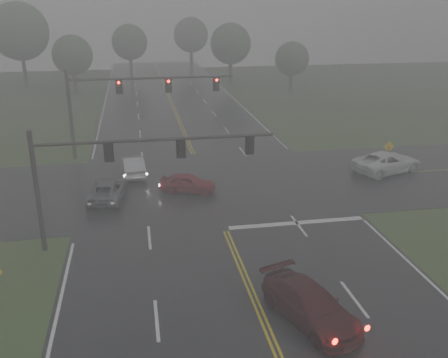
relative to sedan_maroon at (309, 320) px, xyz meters
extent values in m
cube|color=black|center=(-1.94, 15.14, 0.00)|extent=(18.00, 160.00, 0.02)
cube|color=black|center=(-1.94, 17.14, 0.00)|extent=(120.00, 14.00, 0.02)
cube|color=silver|center=(2.56, 9.54, 0.00)|extent=(8.50, 0.50, 0.01)
imported|color=#390A0C|center=(0.00, 0.00, 0.00)|extent=(3.73, 5.64, 1.52)
imported|color=maroon|center=(-3.43, 16.03, 0.00)|extent=(4.27, 2.79, 1.35)
imported|color=#B7BABF|center=(-7.20, 20.41, 0.00)|extent=(1.91, 4.62, 1.49)
imported|color=#56585D|center=(-8.98, 15.67, 0.00)|extent=(2.92, 5.10, 1.34)
imported|color=white|center=(12.62, 17.61, 0.00)|extent=(6.34, 4.34, 1.61)
cylinder|color=black|center=(-12.14, 8.69, 3.37)|extent=(0.26, 0.26, 6.75)
cylinder|color=black|center=(-12.14, 8.69, 6.00)|extent=(0.17, 0.17, 0.75)
cylinder|color=black|center=(-5.76, 8.69, 5.95)|extent=(12.75, 0.17, 0.17)
cube|color=black|center=(-8.31, 8.69, 5.39)|extent=(0.32, 0.26, 0.98)
cube|color=black|center=(-8.31, 8.84, 5.39)|extent=(0.52, 0.03, 1.17)
cube|color=black|center=(-4.48, 8.69, 5.39)|extent=(0.32, 0.26, 0.98)
cube|color=black|center=(-4.48, 8.84, 5.39)|extent=(0.52, 0.03, 1.17)
cube|color=black|center=(-0.66, 8.69, 5.39)|extent=(0.32, 0.26, 0.98)
cube|color=black|center=(-0.66, 8.84, 5.39)|extent=(0.52, 0.03, 1.17)
cylinder|color=black|center=(-12.14, 25.60, 3.82)|extent=(0.30, 0.30, 7.64)
cylinder|color=black|center=(-12.14, 25.60, 6.80)|extent=(0.19, 0.19, 0.85)
cylinder|color=black|center=(-5.24, 25.60, 6.74)|extent=(13.79, 0.19, 0.19)
cube|color=black|center=(-8.00, 25.60, 6.10)|extent=(0.36, 0.30, 1.11)
cube|color=black|center=(-8.00, 25.77, 6.10)|extent=(0.58, 0.03, 1.33)
cylinder|color=#FF0C05|center=(-8.00, 25.43, 6.46)|extent=(0.23, 0.06, 0.23)
cube|color=black|center=(-3.86, 25.60, 6.10)|extent=(0.36, 0.30, 1.11)
cube|color=black|center=(-3.86, 25.77, 6.10)|extent=(0.58, 0.03, 1.33)
cylinder|color=#FF0C05|center=(-3.86, 25.43, 6.46)|extent=(0.23, 0.06, 0.23)
cube|color=black|center=(0.27, 25.60, 6.10)|extent=(0.36, 0.30, 1.11)
cube|color=black|center=(0.27, 25.77, 6.10)|extent=(0.58, 0.03, 1.33)
cylinder|color=#FF0C05|center=(0.27, 25.43, 6.46)|extent=(0.23, 0.06, 0.23)
cylinder|color=black|center=(13.07, 18.34, 0.92)|extent=(0.06, 0.06, 1.85)
cube|color=#E5B00D|center=(13.07, 18.37, 1.85)|extent=(0.97, 0.05, 0.97)
cylinder|color=#2E231E|center=(-15.12, 58.42, 1.60)|extent=(0.56, 0.56, 3.21)
sphere|color=#334830|center=(-15.12, 58.42, 5.53)|extent=(5.71, 5.71, 5.71)
cylinder|color=#2E231E|center=(8.96, 63.96, 1.84)|extent=(0.60, 0.60, 3.67)
sphere|color=#334830|center=(8.96, 63.96, 6.33)|extent=(6.53, 6.53, 6.53)
cylinder|color=#2E231E|center=(-7.01, 74.36, 1.74)|extent=(0.50, 0.50, 3.48)
sphere|color=#334830|center=(-7.01, 74.36, 5.99)|extent=(6.18, 6.18, 6.18)
cylinder|color=#2E231E|center=(16.29, 54.55, 1.40)|extent=(0.53, 0.53, 2.80)
sphere|color=#334830|center=(16.29, 54.55, 4.82)|extent=(4.97, 4.97, 4.97)
cylinder|color=#2E231E|center=(-23.32, 65.75, 2.45)|extent=(0.57, 0.57, 4.90)
sphere|color=#334830|center=(-23.32, 65.75, 8.45)|extent=(8.72, 8.72, 8.72)
cylinder|color=#2E231E|center=(4.86, 83.47, 1.89)|extent=(0.62, 0.62, 3.78)
sphere|color=#334830|center=(4.86, 83.47, 6.51)|extent=(6.72, 6.72, 6.72)
camera|label=1|loc=(-6.81, -17.12, 12.93)|focal=40.00mm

